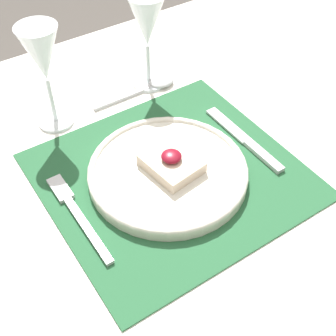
% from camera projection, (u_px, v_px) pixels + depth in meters
% --- Properties ---
extents(dining_table, '(1.60, 0.96, 0.76)m').
position_uv_depth(dining_table, '(171.00, 209.00, 0.83)').
color(dining_table, white).
rests_on(dining_table, ground_plane).
extents(placemat, '(0.40, 0.38, 0.00)m').
position_uv_depth(placemat, '(171.00, 175.00, 0.77)').
color(placemat, '#235633').
rests_on(placemat, dining_table).
extents(dinner_plate, '(0.26, 0.26, 0.05)m').
position_uv_depth(dinner_plate, '(168.00, 171.00, 0.76)').
color(dinner_plate, silver).
rests_on(dinner_plate, placemat).
extents(fork, '(0.02, 0.19, 0.01)m').
position_uv_depth(fork, '(75.00, 211.00, 0.71)').
color(fork, silver).
rests_on(fork, placemat).
extents(knife, '(0.02, 0.19, 0.01)m').
position_uv_depth(knife, '(248.00, 143.00, 0.82)').
color(knife, silver).
rests_on(knife, placemat).
extents(spoon, '(0.18, 0.04, 0.02)m').
position_uv_depth(spoon, '(154.00, 84.00, 0.94)').
color(spoon, silver).
rests_on(spoon, dining_table).
extents(wine_glass_near, '(0.07, 0.07, 0.19)m').
position_uv_depth(wine_glass_near, '(147.00, 25.00, 0.86)').
color(wine_glass_near, white).
rests_on(wine_glass_near, dining_table).
extents(wine_glass_far, '(0.07, 0.07, 0.19)m').
position_uv_depth(wine_glass_far, '(42.00, 59.00, 0.77)').
color(wine_glass_far, white).
rests_on(wine_glass_far, dining_table).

